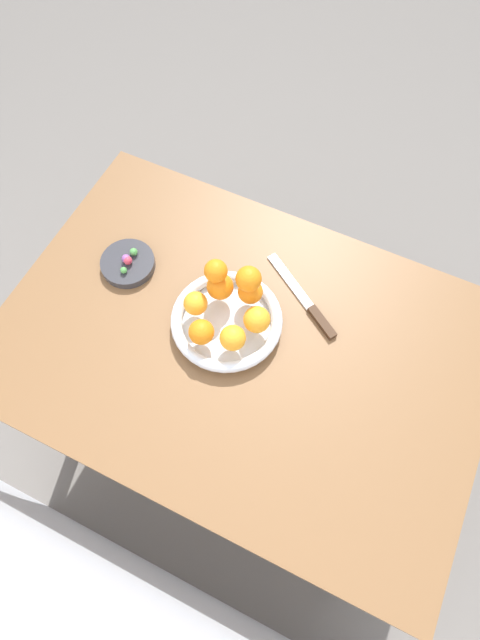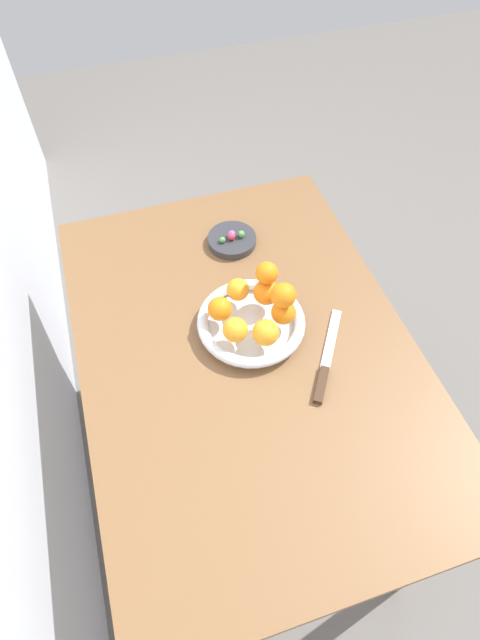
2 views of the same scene
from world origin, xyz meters
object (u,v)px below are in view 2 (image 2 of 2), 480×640
Objects in this scene: orange_3 at (283,312)px; orange_7 at (283,295)px; orange_6 at (267,273)px; candy_ball_1 at (222,240)px; orange_5 at (238,290)px; candy_ball_3 at (232,236)px; fruit_bowl at (251,323)px; candy_dish at (232,240)px; orange_4 at (266,292)px; candy_ball_2 at (232,234)px; candy_ball_0 at (241,234)px; orange_1 at (235,330)px; knife at (326,362)px; orange_0 at (220,309)px; dining_table at (246,367)px; orange_2 at (266,333)px.

orange_7 is (0.00, 0.00, 0.06)m from orange_3.
candy_ball_1 is (0.23, 0.04, -0.10)m from orange_6.
orange_5 is (0.10, 0.08, -0.00)m from orange_3.
orange_5 is at bearing 167.17° from candy_ball_3.
fruit_bowl is 0.29m from candy_dish.
orange_4 is at bearing 15.40° from orange_3.
candy_ball_3 is (-0.01, 0.00, -0.00)m from candy_ball_2.
orange_4 reaches higher than candy_ball_1.
candy_dish is 2.31× the size of orange_3.
candy_ball_0 is at bearing -103.00° from candy_dish.
orange_1 is at bearing 168.98° from candy_ball_1.
orange_6 is at bearing -49.06° from orange_1.
orange_6 reaches higher than knife.
orange_6 is at bearing 10.53° from orange_7.
candy_ball_2 reaches higher than fruit_bowl.
orange_5 is 0.26m from knife.
candy_dish is 0.29m from orange_0.
candy_dish reaches higher than knife.
orange_4 is 0.07m from orange_5.
knife is at bearing -168.10° from candy_ball_2.
orange_7 is 0.32m from candy_ball_0.
candy_ball_3 is (-0.01, 0.00, 0.02)m from candy_dish.
candy_ball_3 is at bearing 91.49° from candy_ball_0.
candy_ball_1 is at bearing 109.27° from candy_dish.
orange_3 reaches higher than dining_table.
orange_5 is 1.04× the size of orange_6.
orange_1 reaches higher than candy_ball_2.
candy_ball_2 is at bearing 77.68° from candy_ball_0.
candy_ball_3 is at bearing -12.83° from orange_5.
fruit_bowl is at bearing -28.34° from dining_table.
dining_table is 19.56× the size of orange_0.
orange_3 is 0.32m from candy_ball_2.
fruit_bowl is 11.76× the size of candy_ball_2.
orange_3 is 0.93× the size of orange_4.
knife is at bearing -121.27° from dining_table.
orange_5 is (0.12, -0.02, 0.16)m from dining_table.
candy_ball_0 is 0.43m from knife.
orange_6 is 0.25m from candy_ball_1.
candy_ball_2 is at bearing -4.77° from orange_2.
orange_1 is at bearing 98.71° from orange_7.
orange_6 is (0.05, -0.05, 0.11)m from fruit_bowl.
orange_1 is 0.13m from orange_7.
candy_ball_0 is 0.03m from candy_ball_3.
fruit_bowl is at bearing 167.00° from candy_ball_0.
candy_dish is at bearing 4.49° from orange_7.
orange_0 reaches higher than dining_table.
candy_ball_3 is at bearing 5.61° from orange_3.
orange_4 is at bearing -177.79° from candy_ball_2.
candy_ball_1 reaches higher than knife.
orange_7 is 0.32m from candy_ball_3.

